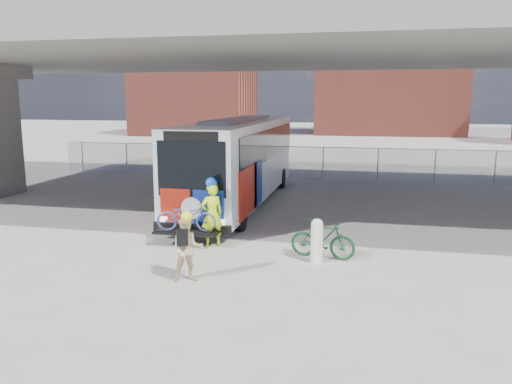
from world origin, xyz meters
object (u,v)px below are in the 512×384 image
(bus, at_px, (239,155))
(cyclist_hivis, at_px, (212,213))
(cyclist_tan, at_px, (187,249))
(bollard, at_px, (317,239))
(bike_parked, at_px, (323,239))

(bus, xyz_separation_m, cyclist_hivis, (0.74, -6.33, -1.07))
(bus, distance_m, cyclist_tan, 9.56)
(bus, relative_size, cyclist_hivis, 6.04)
(bollard, relative_size, cyclist_tan, 0.70)
(bike_parked, bearing_deg, bus, 41.62)
(bollard, height_order, cyclist_hivis, cyclist_hivis)
(bus, distance_m, bike_parked, 8.16)
(bus, relative_size, bike_parked, 6.93)
(bus, bearing_deg, cyclist_tan, -83.51)
(bus, height_order, cyclist_tan, bus)
(cyclist_tan, height_order, bike_parked, cyclist_tan)
(bus, bearing_deg, bike_parked, -58.54)
(bollard, xyz_separation_m, bike_parked, (0.12, 0.46, -0.11))
(cyclist_hivis, height_order, cyclist_tan, cyclist_hivis)
(bus, xyz_separation_m, cyclist_tan, (1.07, -9.41, -1.26))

